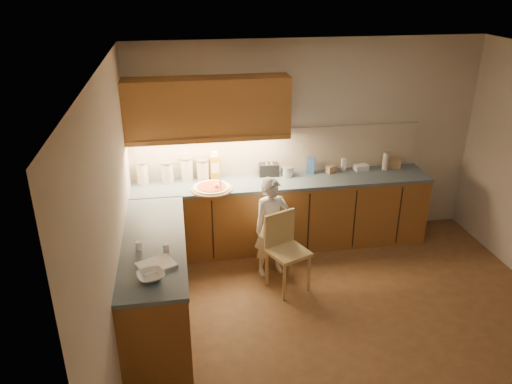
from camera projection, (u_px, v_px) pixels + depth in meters
The scene contains 24 objects.
room at pixel (366, 171), 4.48m from camera, with size 4.54×4.50×2.62m.
l_counter at pixel (245, 232), 5.96m from camera, with size 3.77×2.62×0.92m.
backsplash at pixel (279, 150), 6.40m from camera, with size 3.75×0.02×0.58m, color #C6B499.
upper_cabinets at pixel (208, 108), 5.86m from camera, with size 1.95×0.36×0.73m.
pizza_on_board at pixel (212, 188), 5.96m from camera, with size 0.50×0.50×0.20m.
child at pixel (272, 227), 5.77m from camera, with size 0.44×0.29×1.21m, color silver.
wooden_chair at pixel (285, 246), 5.56m from camera, with size 0.52×0.52×0.89m.
mixing_bowl at pixel (151, 276), 4.23m from camera, with size 0.23×0.23×0.06m, color white.
canister_a at pixel (142, 173), 6.08m from camera, with size 0.14×0.14×0.29m.
canister_b at pixel (167, 172), 6.13m from camera, with size 0.15×0.15×0.27m.
canister_c at pixel (187, 169), 6.20m from camera, with size 0.16×0.16×0.30m.
canister_d at pixel (203, 169), 6.22m from camera, with size 0.17×0.17×0.27m.
oil_jug at pixel (215, 166), 6.23m from camera, with size 0.12×0.09×0.36m.
toaster at pixel (269, 170), 6.36m from camera, with size 0.26×0.16×0.16m.
steel_pot at pixel (287, 171), 6.35m from camera, with size 0.17×0.17×0.13m.
blue_box at pixel (311, 166), 6.43m from camera, with size 0.10×0.07×0.21m, color #355BA1.
card_box_a at pixel (331, 169), 6.47m from camera, with size 0.13×0.09×0.09m, color tan.
white_bottle at pixel (344, 165), 6.52m from camera, with size 0.05×0.05×0.16m, color white.
flat_pack at pixel (361, 167), 6.55m from camera, with size 0.18×0.12×0.07m, color white.
tall_jar at pixel (385, 160), 6.54m from camera, with size 0.08×0.08×0.25m.
card_box_b at pixel (394, 163), 6.63m from camera, with size 0.17×0.13×0.13m, color #A18456.
dough_cloth at pixel (156, 265), 4.43m from camera, with size 0.31×0.24×0.02m, color white.
spice_jar_a at pixel (139, 246), 4.68m from camera, with size 0.06×0.06×0.08m, color white.
spice_jar_b at pixel (166, 248), 4.63m from camera, with size 0.06×0.06×0.08m, color white.
Camera 1 is at (-1.65, -3.95, 3.32)m, focal length 35.00 mm.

